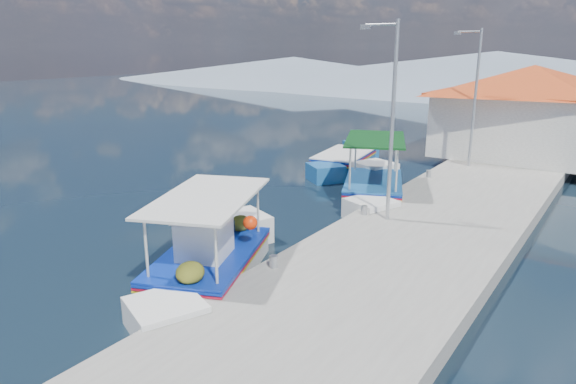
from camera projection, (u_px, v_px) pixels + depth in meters
The scene contains 9 objects.
ground at pixel (234, 224), 17.30m from camera, with size 160.00×160.00×0.00m, color black.
quay at pixel (465, 203), 18.80m from camera, with size 5.00×44.00×0.50m, color gray.
bollards at pixel (403, 188), 19.24m from camera, with size 0.20×17.20×0.30m.
main_caique at pixel (212, 259), 13.25m from camera, with size 3.91×6.82×2.42m.
caique_green_canopy at pixel (375, 189), 20.12m from camera, with size 3.90×6.51×2.65m.
caique_blue_hull at pixel (345, 162), 24.99m from camera, with size 2.70×6.85×1.23m.
harbor_building at pixel (530, 110), 25.11m from camera, with size 10.49×10.49×4.40m.
lamp_post_near at pixel (390, 112), 15.40m from camera, with size 1.21×0.14×6.00m.
lamp_post_far at pixel (474, 91), 22.55m from camera, with size 1.21×0.14×6.00m.
Camera 1 is at (10.71, -12.50, 5.74)m, focal length 32.21 mm.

